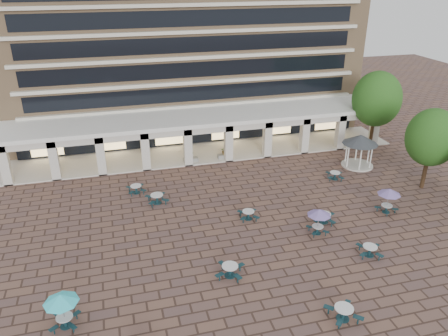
{
  "coord_description": "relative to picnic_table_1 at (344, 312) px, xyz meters",
  "views": [
    {
      "loc": [
        -9.11,
        -27.65,
        18.33
      ],
      "look_at": [
        -0.88,
        3.0,
        3.67
      ],
      "focal_mm": 35.0,
      "sensor_mm": 36.0,
      "label": 1
    }
  ],
  "objects": [
    {
      "name": "ground",
      "position": [
        -2.4,
        11.0,
        -0.49
      ],
      "size": [
        120.0,
        120.0,
        0.0
      ],
      "primitive_type": "plane",
      "color": "brown",
      "rests_on": "ground"
    },
    {
      "name": "apartment_building",
      "position": [
        -2.4,
        36.47,
        12.11
      ],
      "size": [
        40.0,
        15.5,
        25.2
      ],
      "color": "tan",
      "rests_on": "ground"
    },
    {
      "name": "retail_arcade",
      "position": [
        -2.4,
        25.8,
        2.51
      ],
      "size": [
        42.0,
        6.6,
        4.4
      ],
      "color": "white",
      "rests_on": "ground"
    },
    {
      "name": "picnic_table_1",
      "position": [
        0.0,
        0.0,
        0.0
      ],
      "size": [
        1.87,
        1.87,
        0.82
      ],
      "rotation": [
        0.0,
        0.0,
        0.03
      ],
      "color": "#13333A",
      "rests_on": "ground"
    },
    {
      "name": "picnic_table_3",
      "position": [
        4.79,
        4.99,
        -0.04
      ],
      "size": [
        2.0,
        2.0,
        0.75
      ],
      "rotation": [
        0.0,
        0.0,
        -0.34
      ],
      "color": "#13333A",
      "rests_on": "ground"
    },
    {
      "name": "picnic_table_4",
      "position": [
        -15.28,
        3.51,
        1.42
      ],
      "size": [
        1.94,
        1.94,
        2.24
      ],
      "rotation": [
        0.0,
        0.0,
        -0.14
      ],
      "color": "#13333A",
      "rests_on": "ground"
    },
    {
      "name": "picnic_table_5",
      "position": [
        -5.2,
        5.37,
        -0.01
      ],
      "size": [
        2.2,
        2.2,
        0.8
      ],
      "rotation": [
        0.0,
        0.0,
        -0.41
      ],
      "color": "#13333A",
      "rests_on": "ground"
    },
    {
      "name": "picnic_table_6",
      "position": [
        2.53,
        8.46,
        1.27
      ],
      "size": [
        1.79,
        1.79,
        2.07
      ],
      "rotation": [
        0.0,
        0.0,
        -0.04
      ],
      "color": "#13333A",
      "rests_on": "ground"
    },
    {
      "name": "picnic_table_7",
      "position": [
        3.74,
        9.78,
        -0.03
      ],
      "size": [
        2.11,
        2.11,
        0.77
      ],
      "rotation": [
        0.0,
        0.0,
        -0.41
      ],
      "color": "#13333A",
      "rests_on": "ground"
    },
    {
      "name": "picnic_table_8",
      "position": [
        -10.14,
        18.6,
        -0.05
      ],
      "size": [
        1.77,
        1.77,
        0.73
      ],
      "rotation": [
        0.0,
        0.0,
        0.12
      ],
      "color": "#13333A",
      "rests_on": "ground"
    },
    {
      "name": "picnic_table_9",
      "position": [
        -1.87,
        11.81,
        -0.06
      ],
      "size": [
        1.71,
        1.71,
        0.72
      ],
      "rotation": [
        0.0,
        0.0,
        -0.09
      ],
      "color": "#13333A",
      "rests_on": "ground"
    },
    {
      "name": "picnic_table_11",
      "position": [
        9.38,
        9.85,
        1.34
      ],
      "size": [
        1.87,
        1.87,
        2.15
      ],
      "rotation": [
        0.0,
        0.0,
        0.3
      ],
      "color": "#13333A",
      "rests_on": "ground"
    },
    {
      "name": "picnic_table_12",
      "position": [
        -8.57,
        16.28,
        -0.01
      ],
      "size": [
        1.96,
        1.96,
        0.81
      ],
      "rotation": [
        0.0,
        0.0,
        0.12
      ],
      "color": "#13333A",
      "rests_on": "ground"
    },
    {
      "name": "picnic_table_13",
      "position": [
        8.27,
        16.53,
        -0.06
      ],
      "size": [
        1.91,
        1.91,
        0.72
      ],
      "rotation": [
        0.0,
        0.0,
        -0.31
      ],
      "color": "#13333A",
      "rests_on": "ground"
    },
    {
      "name": "gazebo",
      "position": [
        11.95,
        18.72,
        1.99
      ],
      "size": [
        3.53,
        3.53,
        3.28
      ],
      "rotation": [
        0.0,
        0.0,
        0.13
      ],
      "color": "beige",
      "rests_on": "ground"
    },
    {
      "name": "tree_east_a",
      "position": [
        15.14,
        12.92,
        4.37
      ],
      "size": [
        4.47,
        4.47,
        7.44
      ],
      "color": "#3D2618",
      "rests_on": "ground"
    },
    {
      "name": "tree_east_c",
      "position": [
        15.79,
        22.59,
        5.11
      ],
      "size": [
        5.15,
        5.15,
        8.57
      ],
      "color": "#3D2618",
      "rests_on": "ground"
    },
    {
      "name": "planter_left",
      "position": [
        -4.18,
        23.9,
        -0.06
      ],
      "size": [
        1.5,
        0.71,
        1.16
      ],
      "color": "gray",
      "rests_on": "ground"
    },
    {
      "name": "planter_right",
      "position": [
        -0.54,
        23.9,
        0.09
      ],
      "size": [
        1.5,
        0.92,
        1.35
      ],
      "color": "gray",
      "rests_on": "ground"
    }
  ]
}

